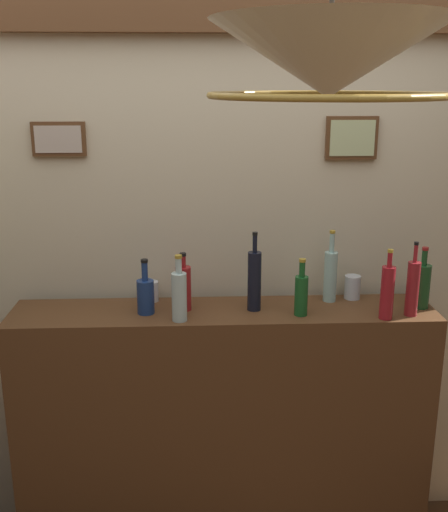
{
  "coord_description": "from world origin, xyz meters",
  "views": [
    {
      "loc": [
        -0.11,
        -1.54,
        2.06
      ],
      "look_at": [
        0.0,
        0.8,
        1.39
      ],
      "focal_mm": 42.82,
      "sensor_mm": 36.0,
      "label": 1
    }
  ],
  "objects_px": {
    "liquor_bottle_bourbon": "(146,295)",
    "liquor_bottle_vodka": "(422,285)",
    "liquor_bottle_rye": "(301,294)",
    "glass_tumbler_highball": "(352,287)",
    "pendant_lamp": "(329,62)",
    "liquor_bottle_port": "(179,295)",
    "glass_tumbler_rocks": "(151,291)",
    "liquor_bottle_brandy": "(183,287)",
    "liquor_bottle_mezcal": "(330,275)",
    "liquor_bottle_amaro": "(254,280)",
    "liquor_bottle_gin": "(387,291)",
    "liquor_bottle_whiskey": "(413,288)"
  },
  "relations": [
    {
      "from": "liquor_bottle_gin",
      "to": "liquor_bottle_vodka",
      "type": "relative_size",
      "value": 1.1
    },
    {
      "from": "pendant_lamp",
      "to": "glass_tumbler_highball",
      "type": "bearing_deg",
      "value": 70.38
    },
    {
      "from": "liquor_bottle_bourbon",
      "to": "liquor_bottle_vodka",
      "type": "relative_size",
      "value": 0.88
    },
    {
      "from": "glass_tumbler_highball",
      "to": "liquor_bottle_port",
      "type": "bearing_deg",
      "value": -163.4
    },
    {
      "from": "liquor_bottle_brandy",
      "to": "liquor_bottle_gin",
      "type": "distance_m",
      "value": 0.83
    },
    {
      "from": "glass_tumbler_rocks",
      "to": "liquor_bottle_bourbon",
      "type": "bearing_deg",
      "value": -94.66
    },
    {
      "from": "liquor_bottle_port",
      "to": "glass_tumbler_highball",
      "type": "height_order",
      "value": "liquor_bottle_port"
    },
    {
      "from": "liquor_bottle_rye",
      "to": "glass_tumbler_highball",
      "type": "height_order",
      "value": "liquor_bottle_rye"
    },
    {
      "from": "liquor_bottle_bourbon",
      "to": "liquor_bottle_port",
      "type": "relative_size",
      "value": 0.85
    },
    {
      "from": "liquor_bottle_port",
      "to": "glass_tumbler_rocks",
      "type": "bearing_deg",
      "value": 119.05
    },
    {
      "from": "liquor_bottle_brandy",
      "to": "liquor_bottle_rye",
      "type": "bearing_deg",
      "value": -9.66
    },
    {
      "from": "liquor_bottle_whiskey",
      "to": "liquor_bottle_vodka",
      "type": "distance_m",
      "value": 0.11
    },
    {
      "from": "liquor_bottle_bourbon",
      "to": "glass_tumbler_rocks",
      "type": "height_order",
      "value": "liquor_bottle_bourbon"
    },
    {
      "from": "liquor_bottle_gin",
      "to": "liquor_bottle_vodka",
      "type": "height_order",
      "value": "liquor_bottle_gin"
    },
    {
      "from": "liquor_bottle_port",
      "to": "pendant_lamp",
      "type": "bearing_deg",
      "value": -64.02
    },
    {
      "from": "liquor_bottle_amaro",
      "to": "pendant_lamp",
      "type": "distance_m",
      "value": 1.23
    },
    {
      "from": "liquor_bottle_amaro",
      "to": "liquor_bottle_gin",
      "type": "bearing_deg",
      "value": -13.08
    },
    {
      "from": "liquor_bottle_whiskey",
      "to": "pendant_lamp",
      "type": "height_order",
      "value": "pendant_lamp"
    },
    {
      "from": "liquor_bottle_brandy",
      "to": "liquor_bottle_gin",
      "type": "relative_size",
      "value": 0.85
    },
    {
      "from": "liquor_bottle_mezcal",
      "to": "liquor_bottle_amaro",
      "type": "relative_size",
      "value": 0.94
    },
    {
      "from": "liquor_bottle_mezcal",
      "to": "liquor_bottle_rye",
      "type": "relative_size",
      "value": 1.32
    },
    {
      "from": "liquor_bottle_amaro",
      "to": "liquor_bottle_vodka",
      "type": "bearing_deg",
      "value": -0.36
    },
    {
      "from": "liquor_bottle_mezcal",
      "to": "liquor_bottle_gin",
      "type": "relative_size",
      "value": 1.09
    },
    {
      "from": "liquor_bottle_gin",
      "to": "liquor_bottle_whiskey",
      "type": "bearing_deg",
      "value": 15.52
    },
    {
      "from": "liquor_bottle_mezcal",
      "to": "pendant_lamp",
      "type": "xyz_separation_m",
      "value": [
        -0.26,
        -1.0,
        0.85
      ]
    },
    {
      "from": "liquor_bottle_vodka",
      "to": "liquor_bottle_whiskey",
      "type": "bearing_deg",
      "value": -129.88
    },
    {
      "from": "liquor_bottle_whiskey",
      "to": "liquor_bottle_port",
      "type": "bearing_deg",
      "value": -179.11
    },
    {
      "from": "glass_tumbler_highball",
      "to": "pendant_lamp",
      "type": "xyz_separation_m",
      "value": [
        -0.37,
        -1.02,
        0.91
      ]
    },
    {
      "from": "liquor_bottle_bourbon",
      "to": "liquor_bottle_vodka",
      "type": "height_order",
      "value": "liquor_bottle_vodka"
    },
    {
      "from": "liquor_bottle_rye",
      "to": "pendant_lamp",
      "type": "height_order",
      "value": "pendant_lamp"
    },
    {
      "from": "liquor_bottle_gin",
      "to": "liquor_bottle_rye",
      "type": "height_order",
      "value": "liquor_bottle_gin"
    },
    {
      "from": "liquor_bottle_rye",
      "to": "glass_tumbler_highball",
      "type": "xyz_separation_m",
      "value": [
        0.26,
        0.19,
        -0.04
      ]
    },
    {
      "from": "liquor_bottle_port",
      "to": "liquor_bottle_mezcal",
      "type": "bearing_deg",
      "value": 17.03
    },
    {
      "from": "liquor_bottle_bourbon",
      "to": "pendant_lamp",
      "type": "distance_m",
      "value": 1.36
    },
    {
      "from": "liquor_bottle_bourbon",
      "to": "pendant_lamp",
      "type": "relative_size",
      "value": 0.4
    },
    {
      "from": "glass_tumbler_highball",
      "to": "liquor_bottle_brandy",
      "type": "bearing_deg",
      "value": -171.85
    },
    {
      "from": "liquor_bottle_vodka",
      "to": "liquor_bottle_port",
      "type": "bearing_deg",
      "value": -174.37
    },
    {
      "from": "glass_tumbler_highball",
      "to": "pendant_lamp",
      "type": "distance_m",
      "value": 1.42
    },
    {
      "from": "liquor_bottle_port",
      "to": "liquor_bottle_vodka",
      "type": "relative_size",
      "value": 1.03
    },
    {
      "from": "liquor_bottle_amaro",
      "to": "liquor_bottle_rye",
      "type": "bearing_deg",
      "value": -20.0
    },
    {
      "from": "liquor_bottle_brandy",
      "to": "glass_tumbler_highball",
      "type": "height_order",
      "value": "liquor_bottle_brandy"
    },
    {
      "from": "liquor_bottle_bourbon",
      "to": "liquor_bottle_vodka",
      "type": "bearing_deg",
      "value": 0.73
    },
    {
      "from": "glass_tumbler_rocks",
      "to": "pendant_lamp",
      "type": "xyz_separation_m",
      "value": [
        0.52,
        -1.03,
        0.92
      ]
    },
    {
      "from": "liquor_bottle_port",
      "to": "pendant_lamp",
      "type": "relative_size",
      "value": 0.47
    },
    {
      "from": "liquor_bottle_brandy",
      "to": "liquor_bottle_mezcal",
      "type": "xyz_separation_m",
      "value": [
        0.63,
        0.08,
        0.02
      ]
    },
    {
      "from": "liquor_bottle_gin",
      "to": "liquor_bottle_port",
      "type": "bearing_deg",
      "value": 178.84
    },
    {
      "from": "liquor_bottle_bourbon",
      "to": "glass_tumbler_rocks",
      "type": "relative_size",
      "value": 2.63
    },
    {
      "from": "liquor_bottle_amaro",
      "to": "liquor_bottle_rye",
      "type": "height_order",
      "value": "liquor_bottle_amaro"
    },
    {
      "from": "liquor_bottle_bourbon",
      "to": "liquor_bottle_whiskey",
      "type": "relative_size",
      "value": 0.75
    },
    {
      "from": "liquor_bottle_brandy",
      "to": "glass_tumbler_rocks",
      "type": "distance_m",
      "value": 0.19
    }
  ]
}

